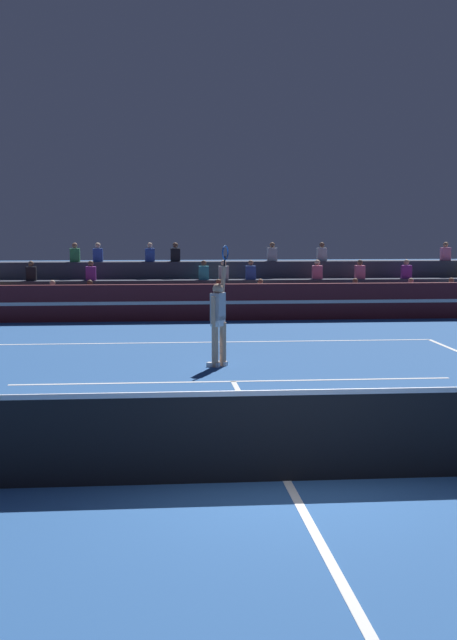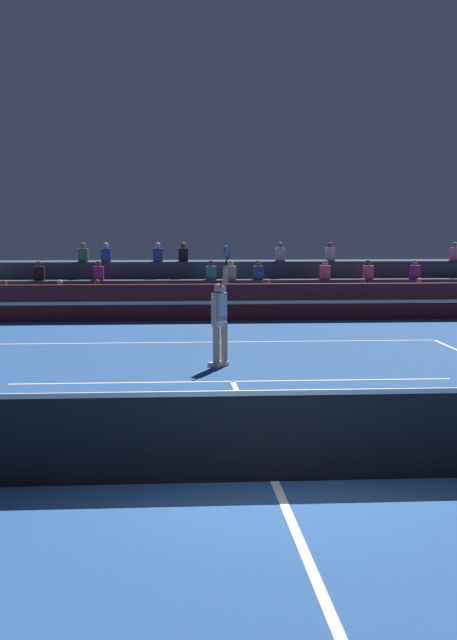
% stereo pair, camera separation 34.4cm
% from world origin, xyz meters
% --- Properties ---
extents(ground_plane, '(120.00, 120.00, 0.00)m').
position_xyz_m(ground_plane, '(0.00, 0.00, 0.00)').
color(ground_plane, '#285699').
extents(court_lines, '(11.10, 23.90, 0.01)m').
position_xyz_m(court_lines, '(0.00, 0.00, 0.00)').
color(court_lines, white).
rests_on(court_lines, ground).
extents(tennis_net, '(12.00, 0.10, 1.10)m').
position_xyz_m(tennis_net, '(0.00, 0.00, 0.54)').
color(tennis_net, '#2D6B38').
rests_on(tennis_net, ground).
extents(sponsor_banner_wall, '(18.00, 0.26, 1.10)m').
position_xyz_m(sponsor_banner_wall, '(0.00, 16.81, 0.55)').
color(sponsor_banner_wall, '#51191E').
rests_on(sponsor_banner_wall, ground).
extents(bleacher_stand, '(20.24, 2.85, 2.28)m').
position_xyz_m(bleacher_stand, '(0.01, 19.34, 0.65)').
color(bleacher_stand, '#383D4C').
rests_on(bleacher_stand, ground).
extents(tennis_player, '(0.52, 0.77, 2.50)m').
position_xyz_m(tennis_player, '(-0.13, 8.21, 0.99)').
color(tennis_player, tan).
rests_on(tennis_player, ground).
extents(tennis_ball, '(0.07, 0.07, 0.07)m').
position_xyz_m(tennis_ball, '(0.54, 1.31, 0.03)').
color(tennis_ball, '#C6DB33').
rests_on(tennis_ball, ground).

